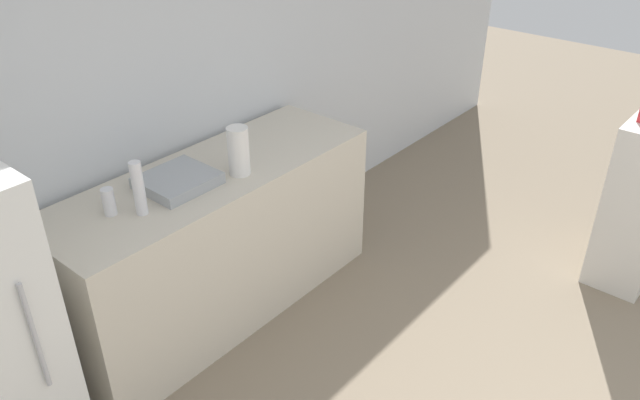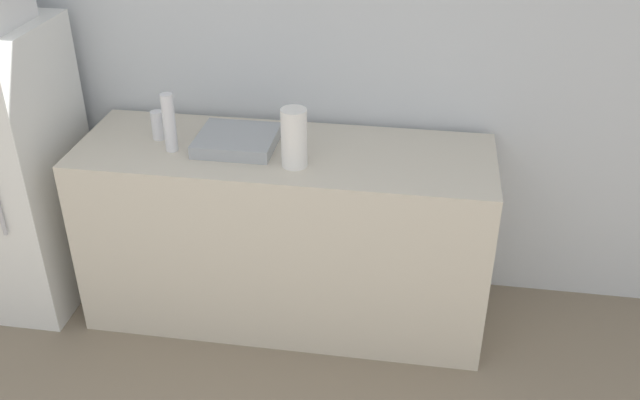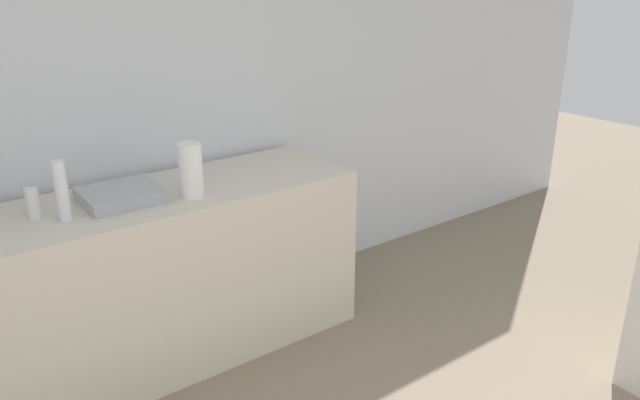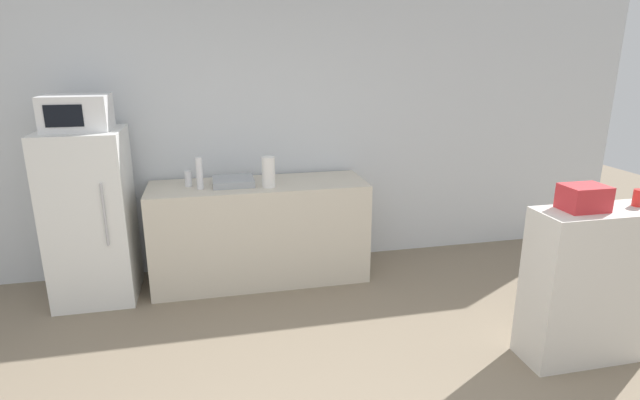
% 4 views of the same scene
% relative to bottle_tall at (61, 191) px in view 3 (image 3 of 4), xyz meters
% --- Properties ---
extents(wall_back, '(8.00, 0.06, 2.60)m').
position_rel_bottle_tall_xyz_m(wall_back, '(0.49, 0.48, 0.23)').
color(wall_back, silver).
rests_on(wall_back, ground_plane).
extents(counter, '(1.95, 0.66, 0.93)m').
position_rel_bottle_tall_xyz_m(counter, '(0.51, 0.08, -0.60)').
color(counter, beige).
rests_on(counter, ground_plane).
extents(sink_basin, '(0.36, 0.33, 0.06)m').
position_rel_bottle_tall_xyz_m(sink_basin, '(0.29, 0.09, -0.11)').
color(sink_basin, '#9EA3A8').
rests_on(sink_basin, counter).
extents(bottle_tall, '(0.06, 0.06, 0.28)m').
position_rel_bottle_tall_xyz_m(bottle_tall, '(0.00, 0.00, 0.00)').
color(bottle_tall, silver).
rests_on(bottle_tall, counter).
extents(bottle_short, '(0.06, 0.06, 0.14)m').
position_rel_bottle_tall_xyz_m(bottle_short, '(-0.10, 0.11, -0.07)').
color(bottle_short, silver).
rests_on(bottle_short, counter).
extents(paper_towel_roll, '(0.12, 0.12, 0.27)m').
position_rel_bottle_tall_xyz_m(paper_towel_roll, '(0.59, -0.06, -0.00)').
color(paper_towel_roll, white).
rests_on(paper_towel_roll, counter).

